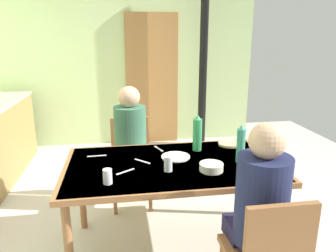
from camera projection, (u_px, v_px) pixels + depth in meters
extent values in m
plane|color=beige|center=(134.00, 234.00, 2.77)|extent=(6.69, 6.69, 0.00)
cube|color=#B4C98A|center=(122.00, 52.00, 4.82)|extent=(4.09, 0.10, 2.85)
cube|color=#9C6A38|center=(152.00, 80.00, 4.93)|extent=(0.80, 0.05, 2.00)
cylinder|color=black|center=(204.00, 52.00, 4.67)|extent=(0.12, 0.12, 2.85)
cube|color=#915D35|center=(171.00, 166.00, 2.40)|extent=(1.59, 0.93, 0.04)
cube|color=beige|center=(171.00, 163.00, 2.39)|extent=(1.52, 0.89, 0.00)
cylinder|color=#915D35|center=(69.00, 250.00, 2.02)|extent=(0.06, 0.06, 0.69)
cylinder|color=#915D35|center=(282.00, 230.00, 2.23)|extent=(0.06, 0.06, 0.69)
cylinder|color=#915D35|center=(82.00, 192.00, 2.77)|extent=(0.06, 0.06, 0.69)
cylinder|color=#915D35|center=(240.00, 181.00, 2.98)|extent=(0.06, 0.06, 0.69)
cube|color=#915D35|center=(280.00, 242.00, 1.59)|extent=(0.38, 0.04, 0.42)
cube|color=#915D35|center=(131.00, 163.00, 3.14)|extent=(0.40, 0.40, 0.04)
cube|color=#915D35|center=(130.00, 137.00, 3.25)|extent=(0.38, 0.04, 0.42)
cylinder|color=#915D35|center=(150.00, 192.00, 3.07)|extent=(0.04, 0.04, 0.41)
cylinder|color=#915D35|center=(115.00, 195.00, 3.02)|extent=(0.04, 0.04, 0.41)
cylinder|color=#915D35|center=(147.00, 177.00, 3.39)|extent=(0.04, 0.04, 0.41)
cylinder|color=#915D35|center=(115.00, 179.00, 3.34)|extent=(0.04, 0.04, 0.41)
cube|color=#211D3F|center=(251.00, 229.00, 1.96)|extent=(0.30, 0.22, 0.12)
cylinder|color=#1E2347|center=(262.00, 200.00, 1.78)|extent=(0.30, 0.30, 0.52)
sphere|color=tan|center=(267.00, 141.00, 1.69)|extent=(0.20, 0.20, 0.20)
cube|color=#376053|center=(132.00, 163.00, 2.97)|extent=(0.30, 0.22, 0.12)
cylinder|color=#38664C|center=(130.00, 133.00, 3.00)|extent=(0.30, 0.30, 0.52)
sphere|color=tan|center=(129.00, 97.00, 2.91)|extent=(0.20, 0.20, 0.20)
cylinder|color=#319653|center=(197.00, 135.00, 2.63)|extent=(0.08, 0.08, 0.27)
cone|color=#2D8A47|center=(198.00, 117.00, 2.59)|extent=(0.05, 0.05, 0.04)
cylinder|color=#34896B|center=(241.00, 146.00, 2.38)|extent=(0.06, 0.06, 0.26)
cone|color=#3B8673|center=(242.00, 127.00, 2.34)|extent=(0.04, 0.04, 0.04)
cylinder|color=silver|center=(211.00, 167.00, 2.25)|extent=(0.17, 0.17, 0.05)
cylinder|color=white|center=(176.00, 157.00, 2.51)|extent=(0.23, 0.23, 0.01)
cylinder|color=white|center=(257.00, 170.00, 2.26)|extent=(0.22, 0.22, 0.01)
cylinder|color=silver|center=(168.00, 164.00, 2.24)|extent=(0.06, 0.06, 0.11)
cylinder|color=silver|center=(108.00, 176.00, 2.05)|extent=(0.06, 0.06, 0.10)
cylinder|color=#DBB77A|center=(229.00, 144.00, 2.79)|extent=(0.19, 0.19, 0.02)
cube|color=silver|center=(97.00, 156.00, 2.53)|extent=(0.15, 0.02, 0.00)
cube|color=silver|center=(125.00, 172.00, 2.24)|extent=(0.13, 0.10, 0.00)
cube|color=silver|center=(159.00, 149.00, 2.70)|extent=(0.06, 0.15, 0.00)
cube|color=silver|center=(142.00, 161.00, 2.43)|extent=(0.12, 0.12, 0.00)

